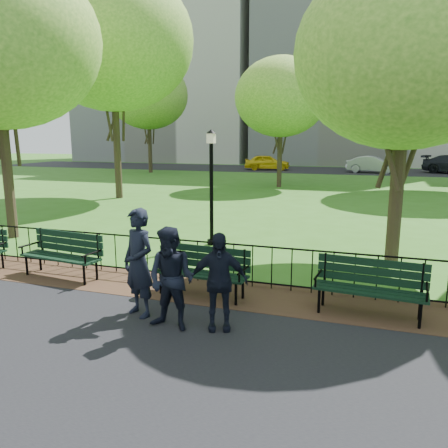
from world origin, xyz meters
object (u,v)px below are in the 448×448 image
(taxi, at_px, (267,162))
(lamppost, at_px, (211,183))
(tree_far_c, at_px, (281,97))
(tree_near_e, at_px, (407,54))
(park_bench_left_a, at_px, (64,250))
(park_bench_right_a, at_px, (371,282))
(park_bench_main, at_px, (190,264))
(person_mid, at_px, (171,279))
(tree_mid_w, at_px, (112,40))
(sedan_silver, at_px, (373,164))
(person_right, at_px, (218,281))
(tree_far_w, at_px, (148,95))
(person_left, at_px, (139,263))

(taxi, bearing_deg, lamppost, 178.20)
(tree_far_c, bearing_deg, tree_near_e, -69.33)
(park_bench_left_a, bearing_deg, park_bench_right_a, 5.45)
(park_bench_main, height_order, taxi, taxi)
(park_bench_left_a, bearing_deg, tree_far_c, 93.31)
(tree_near_e, distance_m, person_mid, 7.32)
(tree_far_c, height_order, person_mid, tree_far_c)
(tree_mid_w, xyz_separation_m, taxi, (2.92, 20.76, -6.79))
(park_bench_right_a, relative_size, person_mid, 1.15)
(park_bench_main, xyz_separation_m, sedan_silver, (3.51, 31.87, 0.11))
(park_bench_left_a, xyz_separation_m, taxi, (-2.76, 32.22, 0.10))
(tree_mid_w, distance_m, person_mid, 17.33)
(park_bench_main, relative_size, taxi, 0.46)
(tree_far_c, bearing_deg, person_right, -81.42)
(park_bench_left_a, bearing_deg, lamppost, 67.68)
(lamppost, height_order, tree_far_c, tree_far_c)
(tree_far_c, xyz_separation_m, sedan_silver, (5.53, 12.86, -4.61))
(park_bench_main, xyz_separation_m, taxi, (-5.81, 32.38, 0.10))
(park_bench_right_a, relative_size, taxi, 0.46)
(tree_far_c, xyz_separation_m, tree_far_w, (-12.73, 7.45, 1.12))
(park_bench_main, distance_m, sedan_silver, 32.06)
(tree_far_c, distance_m, sedan_silver, 14.73)
(lamppost, height_order, person_mid, lamppost)
(tree_near_e, bearing_deg, person_left, -132.22)
(park_bench_left_a, height_order, person_right, person_right)
(park_bench_left_a, relative_size, tree_mid_w, 0.18)
(person_mid, height_order, taxi, person_mid)
(park_bench_main, xyz_separation_m, tree_mid_w, (-8.73, 11.62, 6.89))
(park_bench_right_a, distance_m, person_mid, 3.40)
(person_left, relative_size, sedan_silver, 0.43)
(lamppost, xyz_separation_m, tree_mid_w, (-7.76, 7.69, 5.75))
(tree_mid_w, relative_size, taxi, 2.61)
(park_bench_right_a, xyz_separation_m, person_mid, (-2.99, -1.60, 0.24))
(person_left, relative_size, person_mid, 1.12)
(park_bench_main, bearing_deg, tree_far_w, 123.57)
(park_bench_right_a, relative_size, tree_mid_w, 0.18)
(lamppost, distance_m, tree_near_e, 5.74)
(sedan_silver, bearing_deg, taxi, 96.28)
(lamppost, bearing_deg, person_right, -69.01)
(lamppost, distance_m, taxi, 28.87)
(park_bench_left_a, bearing_deg, tree_mid_w, 122.77)
(tree_far_w, bearing_deg, tree_far_c, -30.34)
(park_bench_right_a, bearing_deg, person_left, -156.34)
(park_bench_left_a, distance_m, person_left, 2.98)
(tree_far_w, bearing_deg, sedan_silver, 16.49)
(lamppost, bearing_deg, tree_near_e, -5.50)
(park_bench_left_a, xyz_separation_m, tree_far_c, (1.02, 18.86, 4.73))
(person_right, bearing_deg, park_bench_left_a, 141.67)
(tree_far_c, bearing_deg, sedan_silver, 66.71)
(park_bench_left_a, xyz_separation_m, sedan_silver, (6.56, 31.71, 0.12))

